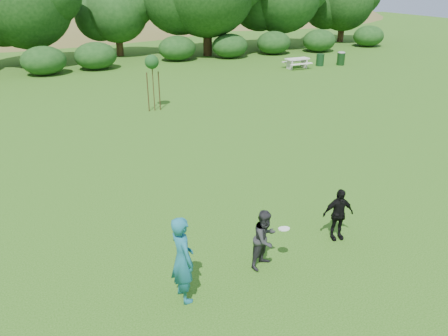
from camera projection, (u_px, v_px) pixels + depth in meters
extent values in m
plane|color=#19470C|center=(273.00, 250.00, 11.18)|extent=(120.00, 120.00, 0.00)
imported|color=#1A6175|center=(183.00, 259.00, 9.14)|extent=(0.54, 0.77, 2.01)
imported|color=#27282A|center=(265.00, 239.00, 10.31)|extent=(0.90, 0.82, 1.49)
imported|color=black|center=(338.00, 214.00, 11.42)|extent=(0.90, 0.52, 1.45)
cylinder|color=#14371B|center=(320.00, 60.00, 33.71)|extent=(0.60, 0.60, 0.90)
cylinder|color=white|center=(284.00, 229.00, 10.18)|extent=(0.27, 0.27, 0.08)
cylinder|color=#3F2D18|center=(153.00, 87.00, 22.20)|extent=(0.05, 0.05, 2.50)
sphere|color=#194619|center=(152.00, 62.00, 21.69)|extent=(0.70, 0.70, 0.70)
cylinder|color=#3B2B17|center=(148.00, 92.00, 22.18)|extent=(0.06, 0.06, 2.00)
cylinder|color=#372715|center=(159.00, 91.00, 22.41)|extent=(0.06, 0.06, 2.00)
cube|color=beige|center=(297.00, 59.00, 32.60)|extent=(1.80, 0.75, 0.08)
cube|color=#AFABA3|center=(290.00, 65.00, 32.51)|extent=(0.10, 0.70, 0.68)
cube|color=beige|center=(304.00, 63.00, 33.01)|extent=(0.10, 0.70, 0.68)
cube|color=silver|center=(302.00, 64.00, 32.22)|extent=(1.80, 0.28, 0.06)
cube|color=beige|center=(293.00, 61.00, 33.21)|extent=(1.80, 0.28, 0.06)
cylinder|color=#123214|center=(341.00, 59.00, 33.98)|extent=(0.60, 0.60, 0.90)
ellipsoid|color=gray|center=(342.00, 53.00, 33.78)|extent=(0.60, 0.60, 0.20)
ellipsoid|color=olive|center=(168.00, 92.00, 84.39)|extent=(100.00, 64.00, 52.00)
ellipsoid|color=olive|center=(25.00, 86.00, 60.50)|extent=(80.00, 50.00, 28.00)
ellipsoid|color=olive|center=(243.00, 58.00, 75.15)|extent=(60.00, 44.00, 24.00)
cylinder|color=#3A2616|center=(33.00, 48.00, 33.14)|extent=(0.68, 0.68, 2.80)
sphere|color=#194214|center=(25.00, 2.00, 31.82)|extent=(6.73, 6.73, 6.73)
cylinder|color=#3A2616|center=(119.00, 42.00, 37.59)|extent=(0.60, 0.60, 2.27)
sphere|color=#194214|center=(116.00, 11.00, 36.55)|extent=(5.22, 5.22, 5.22)
cylinder|color=#3A2616|center=(208.00, 36.00, 37.58)|extent=(0.76, 0.76, 3.32)
cylinder|color=#3A2616|center=(281.00, 32.00, 41.55)|extent=(0.71, 0.71, 2.97)
cylinder|color=#3A2616|center=(341.00, 30.00, 45.55)|extent=(0.62, 0.62, 2.45)
sphere|color=#194214|center=(344.00, 0.00, 44.38)|extent=(6.03, 6.03, 6.03)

